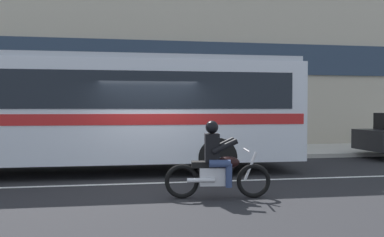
% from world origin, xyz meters
% --- Properties ---
extents(ground_plane, '(60.00, 60.00, 0.00)m').
position_xyz_m(ground_plane, '(0.00, 0.00, 0.00)').
color(ground_plane, black).
extents(sidewalk_curb, '(28.00, 3.80, 0.15)m').
position_xyz_m(sidewalk_curb, '(0.00, 5.10, 0.07)').
color(sidewalk_curb, '#B7B2A8').
rests_on(sidewalk_curb, ground_plane).
extents(lane_center_stripe, '(26.60, 0.14, 0.01)m').
position_xyz_m(lane_center_stripe, '(0.00, -0.60, 0.00)').
color(lane_center_stripe, silver).
rests_on(lane_center_stripe, ground_plane).
extents(office_building_facade, '(28.00, 0.89, 11.56)m').
position_xyz_m(office_building_facade, '(0.00, 7.39, 5.79)').
color(office_building_facade, '#B2A893').
rests_on(office_building_facade, ground_plane).
extents(transit_bus, '(11.03, 2.71, 3.22)m').
position_xyz_m(transit_bus, '(-1.23, 1.19, 1.88)').
color(transit_bus, silver).
rests_on(transit_bus, ground_plane).
extents(motorcycle_with_rider, '(2.13, 0.67, 1.56)m').
position_xyz_m(motorcycle_with_rider, '(1.25, -2.37, 0.66)').
color(motorcycle_with_rider, black).
rests_on(motorcycle_with_rider, ground_plane).
extents(fire_hydrant, '(0.22, 0.30, 0.75)m').
position_xyz_m(fire_hydrant, '(-3.02, 4.08, 0.52)').
color(fire_hydrant, '#4C8C3F').
rests_on(fire_hydrant, sidewalk_curb).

